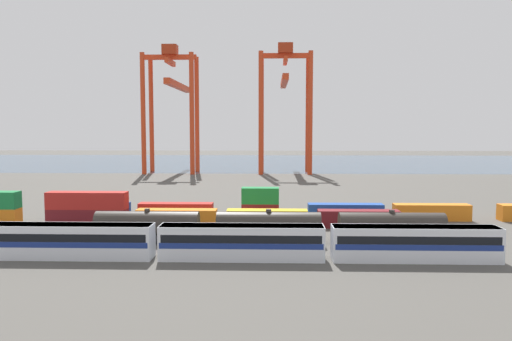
% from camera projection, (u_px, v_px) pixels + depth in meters
% --- Properties ---
extents(ground_plane, '(420.00, 420.00, 0.00)m').
position_uv_depth(ground_plane, '(255.00, 191.00, 117.68)').
color(ground_plane, '#4C4944').
extents(harbour_water, '(400.00, 110.00, 0.01)m').
position_uv_depth(harbour_water, '(262.00, 162.00, 216.65)').
color(harbour_water, '#384C60').
rests_on(harbour_water, ground_plane).
extents(passenger_train, '(57.51, 3.14, 3.90)m').
position_uv_depth(passenger_train, '(242.00, 241.00, 56.15)').
color(passenger_train, silver).
rests_on(passenger_train, ground_plane).
extents(freight_tank_row, '(44.88, 2.98, 4.44)m').
position_uv_depth(freight_tank_row, '(269.00, 227.00, 63.99)').
color(freight_tank_row, '#232326').
rests_on(freight_tank_row, ground_plane).
extents(shipping_container_2, '(12.10, 2.44, 2.60)m').
position_uv_depth(shipping_container_2, '(88.00, 217.00, 75.58)').
color(shipping_container_2, maroon).
rests_on(shipping_container_2, ground_plane).
extents(shipping_container_3, '(12.10, 2.44, 2.60)m').
position_uv_depth(shipping_container_3, '(87.00, 200.00, 75.36)').
color(shipping_container_3, '#AD211C').
rests_on(shipping_container_3, shipping_container_2).
extents(shipping_container_4, '(12.10, 2.44, 2.60)m').
position_uv_depth(shipping_container_4, '(177.00, 218.00, 75.15)').
color(shipping_container_4, orange).
rests_on(shipping_container_4, ground_plane).
extents(shipping_container_5, '(12.10, 2.44, 2.60)m').
position_uv_depth(shipping_container_5, '(267.00, 218.00, 74.73)').
color(shipping_container_5, gold).
rests_on(shipping_container_5, ground_plane).
extents(shipping_container_6, '(12.10, 2.44, 2.60)m').
position_uv_depth(shipping_container_6, '(358.00, 219.00, 74.30)').
color(shipping_container_6, maroon).
rests_on(shipping_container_6, ground_plane).
extents(shipping_container_7, '(12.10, 2.44, 2.60)m').
position_uv_depth(shipping_container_7, '(93.00, 210.00, 81.85)').
color(shipping_container_7, '#1C4299').
rests_on(shipping_container_7, ground_plane).
extents(shipping_container_8, '(12.10, 2.44, 2.60)m').
position_uv_depth(shipping_container_8, '(176.00, 211.00, 81.41)').
color(shipping_container_8, '#AD211C').
rests_on(shipping_container_8, ground_plane).
extents(shipping_container_9, '(6.04, 2.44, 2.60)m').
position_uv_depth(shipping_container_9, '(260.00, 211.00, 80.98)').
color(shipping_container_9, maroon).
rests_on(shipping_container_9, ground_plane).
extents(shipping_container_10, '(6.04, 2.44, 2.60)m').
position_uv_depth(shipping_container_10, '(260.00, 196.00, 80.76)').
color(shipping_container_10, '#197538').
rests_on(shipping_container_10, shipping_container_9).
extents(shipping_container_11, '(12.10, 2.44, 2.60)m').
position_uv_depth(shipping_container_11, '(345.00, 212.00, 80.55)').
color(shipping_container_11, '#1C4299').
rests_on(shipping_container_11, ground_plane).
extents(shipping_container_12, '(12.10, 2.44, 2.60)m').
position_uv_depth(shipping_container_12, '(431.00, 212.00, 80.12)').
color(shipping_container_12, orange).
rests_on(shipping_container_12, ground_plane).
extents(gantry_crane_west, '(17.25, 41.05, 41.94)m').
position_uv_depth(gantry_crane_west, '(173.00, 96.00, 166.73)').
color(gantry_crane_west, red).
rests_on(gantry_crane_west, ground_plane).
extents(gantry_crane_central, '(17.25, 36.22, 42.24)m').
position_uv_depth(gantry_crane_central, '(285.00, 94.00, 164.71)').
color(gantry_crane_central, red).
rests_on(gantry_crane_central, ground_plane).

